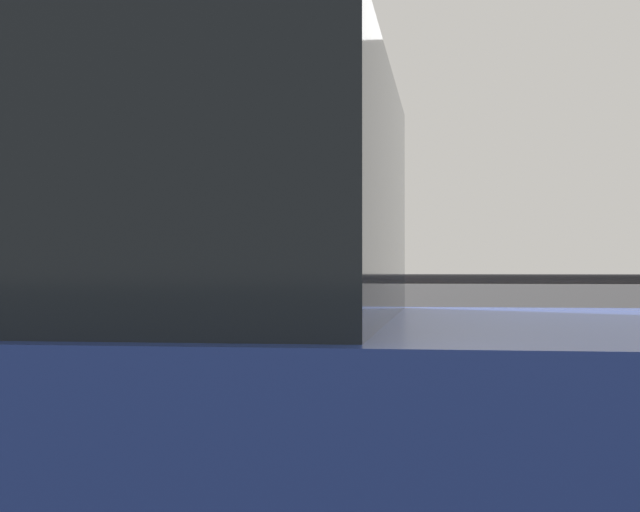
{
  "coord_description": "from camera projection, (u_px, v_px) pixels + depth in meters",
  "views": [
    {
      "loc": [
        0.9,
        -3.75,
        1.28
      ],
      "look_at": [
        0.25,
        0.49,
        1.34
      ],
      "focal_mm": 53.3,
      "sensor_mm": 36.0,
      "label": 1
    }
  ],
  "objects": [
    {
      "name": "parked_hatchback_blue",
      "position": [
        46.0,
        403.0,
        2.56
      ],
      "size": [
        4.03,
        1.82,
        1.81
      ],
      "rotation": [
        0.0,
        0.0,
        -1.55
      ],
      "color": "navy",
      "rests_on": "ground"
    },
    {
      "name": "parking_meter",
      "position": [
        348.0,
        282.0,
        4.14
      ],
      "size": [
        0.17,
        0.18,
        1.47
      ],
      "rotation": [
        0.0,
        0.0,
        3.14
      ],
      "color": "slate",
      "rests_on": "sidewalk_curb"
    },
    {
      "name": "sidewalk_curb",
      "position": [
        292.0,
        497.0,
        5.0
      ],
      "size": [
        36.0,
        2.37,
        0.16
      ],
      "primitive_type": "cube",
      "color": "#ADA8A0",
      "rests_on": "ground"
    },
    {
      "name": "background_railing",
      "position": [
        320.0,
        324.0,
        5.98
      ],
      "size": [
        24.06,
        0.06,
        1.1
      ],
      "color": "black",
      "rests_on": "sidewalk_curb"
    },
    {
      "name": "pedestrian_at_meter",
      "position": [
        232.0,
        307.0,
        4.22
      ],
      "size": [
        0.61,
        0.53,
        1.68
      ],
      "rotation": [
        0.0,
        0.0,
        0.04
      ],
      "color": "brown",
      "rests_on": "sidewalk_curb"
    }
  ]
}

